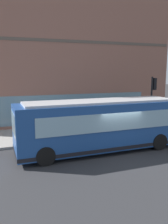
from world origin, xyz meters
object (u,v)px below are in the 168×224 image
object	(u,v)px
traffic_light_near_corner	(153,93)
fire_hydrant	(102,121)
pedestrian_by_light_pole	(60,116)
city_bus_nearside	(100,125)

from	to	relation	value
traffic_light_near_corner	fire_hydrant	bearing A→B (deg)	43.99
fire_hydrant	pedestrian_by_light_pole	distance (m)	3.73
city_bus_nearside	pedestrian_by_light_pole	size ratio (longest dim) A/B	5.67
traffic_light_near_corner	fire_hydrant	distance (m)	4.90
city_bus_nearside	pedestrian_by_light_pole	distance (m)	5.96
pedestrian_by_light_pole	city_bus_nearside	bearing A→B (deg)	-170.07
fire_hydrant	pedestrian_by_light_pole	size ratio (longest dim) A/B	0.42
traffic_light_near_corner	pedestrian_by_light_pole	size ratio (longest dim) A/B	2.36
pedestrian_by_light_pole	fire_hydrant	bearing A→B (deg)	-93.30
traffic_light_near_corner	pedestrian_by_light_pole	xyz separation A→B (m)	(3.22, 6.57, -1.89)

